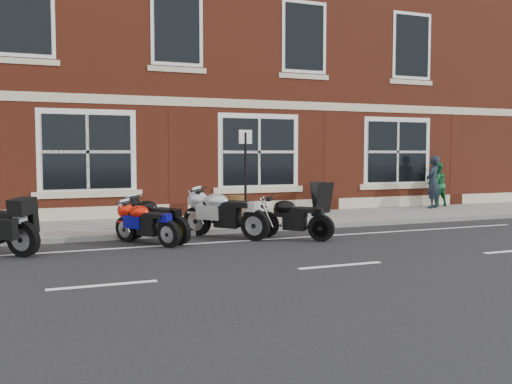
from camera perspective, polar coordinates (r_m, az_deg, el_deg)
ground at (r=12.69m, az=1.61°, el=-4.88°), size 80.00×80.00×0.00m
sidewalk at (r=15.46m, az=-2.79°, el=-3.06°), size 30.00×3.00×0.12m
kerb at (r=13.98m, az=-0.69°, el=-3.80°), size 30.00×0.16×0.12m
pub_building at (r=22.93m, az=-9.09°, el=14.10°), size 24.00×12.00×12.00m
moto_sport_red at (r=12.32m, az=-10.88°, el=-2.96°), size 1.10×1.63×0.84m
moto_sport_black at (r=12.67m, az=-10.10°, el=-2.58°), size 1.18×1.78×0.91m
moto_sport_silver at (r=13.05m, az=-3.16°, el=-2.03°), size 1.52×1.88×1.02m
moto_naked_black at (r=12.90m, az=3.63°, el=-2.49°), size 1.35×1.57×0.88m
pedestrian_left at (r=19.62m, az=17.28°, el=0.96°), size 0.75×0.68×1.72m
pedestrian_right at (r=20.34m, az=17.65°, el=0.73°), size 0.78×0.63×1.49m
a_board_sign at (r=17.35m, az=6.59°, el=-0.54°), size 0.63×0.48×0.95m
barrel_planter at (r=15.64m, az=-2.02°, el=-1.54°), size 0.59×0.59×0.66m
parking_sign at (r=13.97m, az=-1.06°, el=2.10°), size 0.34×0.06×2.38m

